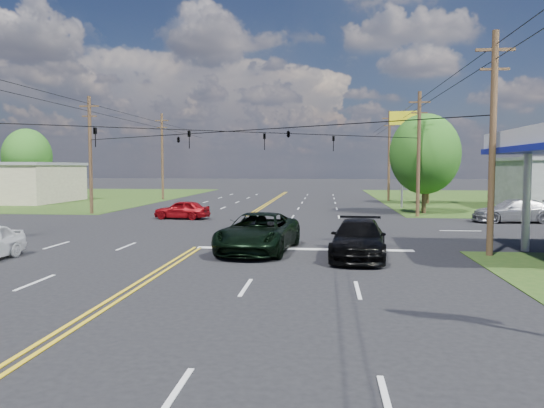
# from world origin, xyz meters

# --- Properties ---
(ground) EXTENTS (280.00, 280.00, 0.00)m
(ground) POSITION_xyz_m (0.00, 12.00, 0.00)
(ground) COLOR black
(ground) RESTS_ON ground
(grass_nw) EXTENTS (46.00, 48.00, 0.03)m
(grass_nw) POSITION_xyz_m (-35.00, 44.00, 0.00)
(grass_nw) COLOR #214215
(grass_nw) RESTS_ON ground
(stop_bar) EXTENTS (10.00, 0.50, 0.02)m
(stop_bar) POSITION_xyz_m (5.00, 4.00, 0.00)
(stop_bar) COLOR silver
(stop_bar) RESTS_ON ground
(pole_se) EXTENTS (1.60, 0.28, 9.50)m
(pole_se) POSITION_xyz_m (13.00, 3.00, 4.92)
(pole_se) COLOR #49331F
(pole_se) RESTS_ON ground
(pole_nw) EXTENTS (1.60, 0.28, 9.50)m
(pole_nw) POSITION_xyz_m (-13.00, 21.00, 4.92)
(pole_nw) COLOR #49331F
(pole_nw) RESTS_ON ground
(pole_ne) EXTENTS (1.60, 0.28, 9.50)m
(pole_ne) POSITION_xyz_m (13.00, 21.00, 4.92)
(pole_ne) COLOR #49331F
(pole_ne) RESTS_ON ground
(pole_left_far) EXTENTS (1.60, 0.28, 10.00)m
(pole_left_far) POSITION_xyz_m (-13.00, 40.00, 5.17)
(pole_left_far) COLOR #49331F
(pole_left_far) RESTS_ON ground
(pole_right_far) EXTENTS (1.60, 0.28, 10.00)m
(pole_right_far) POSITION_xyz_m (13.00, 40.00, 5.17)
(pole_right_far) COLOR #49331F
(pole_right_far) RESTS_ON ground
(span_wire_signals) EXTENTS (26.00, 18.00, 1.13)m
(span_wire_signals) POSITION_xyz_m (0.00, 12.00, 6.00)
(span_wire_signals) COLOR black
(span_wire_signals) RESTS_ON ground
(power_lines) EXTENTS (26.04, 100.00, 0.64)m
(power_lines) POSITION_xyz_m (0.00, 10.00, 8.60)
(power_lines) COLOR black
(power_lines) RESTS_ON ground
(tree_right_a) EXTENTS (5.70, 5.70, 8.18)m
(tree_right_a) POSITION_xyz_m (14.00, 24.00, 4.87)
(tree_right_a) COLOR #49331F
(tree_right_a) RESTS_ON ground
(tree_right_b) EXTENTS (4.94, 4.94, 7.09)m
(tree_right_b) POSITION_xyz_m (16.50, 36.00, 4.22)
(tree_right_b) COLOR #49331F
(tree_right_b) RESTS_ON ground
(tree_far_l) EXTENTS (6.08, 6.08, 8.72)m
(tree_far_l) POSITION_xyz_m (-32.00, 44.00, 5.19)
(tree_far_l) COLOR #49331F
(tree_far_l) RESTS_ON ground
(pickup_dkgreen) EXTENTS (3.61, 6.57, 1.74)m
(pickup_dkgreen) POSITION_xyz_m (3.00, 3.14, 0.87)
(pickup_dkgreen) COLOR black
(pickup_dkgreen) RESTS_ON ground
(suv_black) EXTENTS (2.70, 5.66, 1.59)m
(suv_black) POSITION_xyz_m (7.37, 1.92, 0.80)
(suv_black) COLOR black
(suv_black) RESTS_ON ground
(sedan_red) EXTENTS (4.21, 2.13, 1.38)m
(sedan_red) POSITION_xyz_m (-4.49, 17.50, 0.69)
(sedan_red) COLOR maroon
(sedan_red) RESTS_ON ground
(sedan_far) EXTENTS (5.69, 2.70, 1.60)m
(sedan_far) POSITION_xyz_m (18.88, 17.50, 0.80)
(sedan_far) COLOR #A5A5AA
(sedan_far) RESTS_ON ground
(polesign_ne) EXTENTS (2.46, 0.61, 8.90)m
(polesign_ne) POSITION_xyz_m (13.00, 29.52, 7.05)
(polesign_ne) COLOR #A5A5AA
(polesign_ne) RESTS_ON ground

